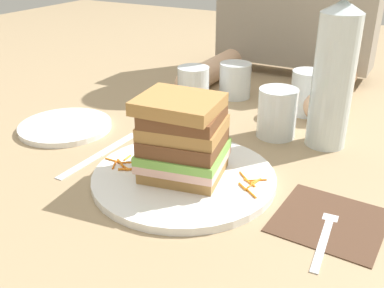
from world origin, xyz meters
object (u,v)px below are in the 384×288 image
object	(u,v)px
knife	(98,155)
empty_tumbler_2	(235,80)
juice_glass	(277,115)
empty_tumbler_1	(307,93)
side_plate	(65,126)
water_bottle	(334,74)
sandwich	(182,139)
empty_tumbler_0	(193,85)
main_plate	(183,178)
napkin_dark	(329,221)
fork	(327,228)

from	to	relation	value
knife	empty_tumbler_2	bearing A→B (deg)	78.20
knife	juice_glass	world-z (taller)	juice_glass
empty_tumbler_1	side_plate	bearing A→B (deg)	-141.43
water_bottle	empty_tumbler_2	bearing A→B (deg)	147.44
sandwich	empty_tumbler_0	xyz separation A→B (m)	(-0.15, 0.32, -0.03)
main_plate	empty_tumbler_1	world-z (taller)	empty_tumbler_1
napkin_dark	knife	xyz separation A→B (m)	(-0.40, 0.00, 0.00)
main_plate	fork	world-z (taller)	main_plate
main_plate	side_plate	bearing A→B (deg)	167.52
napkin_dark	knife	bearing A→B (deg)	179.54
napkin_dark	empty_tumbler_0	distance (m)	0.49
napkin_dark	side_plate	bearing A→B (deg)	173.04
sandwich	fork	size ratio (longest dim) A/B	0.83
sandwich	knife	bearing A→B (deg)	177.98
water_bottle	empty_tumbler_0	bearing A→B (deg)	166.60
juice_glass	napkin_dark	bearing A→B (deg)	-56.01
main_plate	sandwich	xyz separation A→B (m)	(-0.00, -0.00, 0.07)
juice_glass	fork	bearing A→B (deg)	-58.15
juice_glass	water_bottle	distance (m)	0.13
main_plate	sandwich	world-z (taller)	sandwich
main_plate	empty_tumbler_2	xyz separation A→B (m)	(-0.09, 0.40, 0.03)
main_plate	sandwich	bearing A→B (deg)	-164.83
fork	water_bottle	distance (m)	0.30
fork	juice_glass	xyz separation A→B (m)	(-0.16, 0.25, 0.04)
napkin_dark	empty_tumbler_0	world-z (taller)	empty_tumbler_0
napkin_dark	side_plate	xyz separation A→B (m)	(-0.53, 0.06, 0.00)
napkin_dark	juice_glass	world-z (taller)	juice_glass
juice_glass	empty_tumbler_2	size ratio (longest dim) A/B	1.16
sandwich	juice_glass	bearing A→B (deg)	73.64
fork	empty_tumbler_2	distance (m)	0.53
water_bottle	empty_tumbler_2	size ratio (longest dim) A/B	3.63
napkin_dark	water_bottle	size ratio (longest dim) A/B	0.48
napkin_dark	empty_tumbler_1	bearing A→B (deg)	110.39
knife	empty_tumbler_2	world-z (taller)	empty_tumbler_2
sandwich	empty_tumbler_0	size ratio (longest dim) A/B	1.68
empty_tumbler_0	empty_tumbler_1	xyz separation A→B (m)	(0.24, 0.06, 0.00)
main_plate	water_bottle	world-z (taller)	water_bottle
knife	empty_tumbler_1	bearing A→B (deg)	55.23
juice_glass	empty_tumbler_2	world-z (taller)	juice_glass
empty_tumbler_1	side_plate	world-z (taller)	empty_tumbler_1
empty_tumbler_0	empty_tumbler_1	size ratio (longest dim) A/B	0.90
knife	water_bottle	bearing A→B (deg)	35.58
napkin_dark	juice_glass	size ratio (longest dim) A/B	1.49
fork	knife	world-z (taller)	fork
napkin_dark	empty_tumbler_1	distance (m)	0.40
napkin_dark	knife	distance (m)	0.40
empty_tumbler_0	knife	bearing A→B (deg)	-93.40
fork	empty_tumbler_1	bearing A→B (deg)	109.53
knife	water_bottle	xyz separation A→B (m)	(0.33, 0.24, 0.13)
napkin_dark	knife	size ratio (longest dim) A/B	0.69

